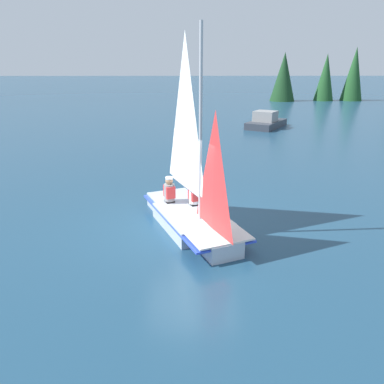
% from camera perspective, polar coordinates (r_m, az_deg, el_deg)
% --- Properties ---
extents(ground_plane, '(260.00, 260.00, 0.00)m').
position_cam_1_polar(ground_plane, '(10.28, 0.00, -5.33)').
color(ground_plane, navy).
extents(sailboat_main, '(2.94, 4.37, 5.13)m').
position_cam_1_polar(sailboat_main, '(10.04, -0.04, -1.82)').
color(sailboat_main, '#B2BCCC').
rests_on(sailboat_main, ground_plane).
extents(sailor_helm, '(0.39, 0.41, 1.16)m').
position_cam_1_polar(sailor_helm, '(10.64, 0.35, -0.86)').
color(sailor_helm, black).
rests_on(sailor_helm, ground_plane).
extents(sailor_crew, '(0.39, 0.41, 1.16)m').
position_cam_1_polar(sailor_crew, '(10.86, -3.47, -0.41)').
color(sailor_crew, black).
rests_on(sailor_crew, ground_plane).
extents(motorboat_distant, '(3.44, 4.03, 1.16)m').
position_cam_1_polar(motorboat_distant, '(26.86, 11.21, 10.46)').
color(motorboat_distant, '#333842').
rests_on(motorboat_distant, ground_plane).
extents(treeline_shore, '(20.51, 4.09, 6.61)m').
position_cam_1_polar(treeline_shore, '(49.51, 23.58, 15.96)').
color(treeline_shore, '#193D1E').
rests_on(treeline_shore, ground_plane).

